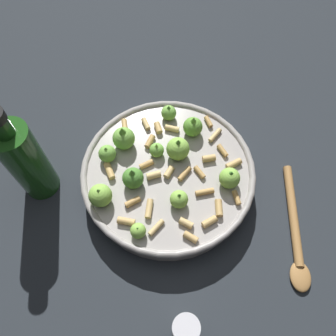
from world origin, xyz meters
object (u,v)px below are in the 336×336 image
(cooking_pan, at_px, (167,174))
(pepper_shaker, at_px, (185,330))
(olive_oil_bottle, at_px, (26,160))
(wooden_spoon, at_px, (295,232))

(cooking_pan, distance_m, pepper_shaker, 0.27)
(cooking_pan, bearing_deg, olive_oil_bottle, -104.99)
(pepper_shaker, bearing_deg, wooden_spoon, 112.12)
(cooking_pan, xyz_separation_m, wooden_spoon, (0.17, 0.19, -0.03))
(pepper_shaker, xyz_separation_m, wooden_spoon, (-0.10, 0.24, -0.03))
(olive_oil_bottle, bearing_deg, wooden_spoon, 61.83)
(cooking_pan, relative_size, wooden_spoon, 1.39)
(pepper_shaker, bearing_deg, olive_oil_bottle, -150.36)
(olive_oil_bottle, distance_m, wooden_spoon, 0.50)
(cooking_pan, height_order, olive_oil_bottle, olive_oil_bottle)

